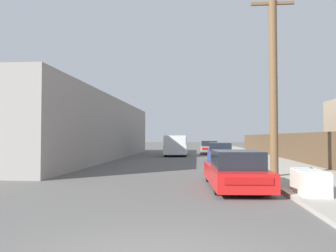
{
  "coord_description": "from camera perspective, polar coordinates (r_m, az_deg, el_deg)",
  "views": [
    {
      "loc": [
        0.57,
        -4.13,
        1.75
      ],
      "look_at": [
        -0.58,
        8.99,
        2.19
      ],
      "focal_mm": 35.0,
      "sensor_mm": 36.0,
      "label": 1
    }
  ],
  "objects": [
    {
      "name": "sidewalk_curb",
      "position": [
        28.08,
        14.76,
        -5.32
      ],
      "size": [
        4.2,
        63.0,
        0.12
      ],
      "primitive_type": "cube",
      "color": "#9E998E",
      "rests_on": "ground"
    },
    {
      "name": "discarded_fridge",
      "position": [
        10.46,
        23.43,
        -8.86
      ],
      "size": [
        0.79,
        1.68,
        0.7
      ],
      "rotation": [
        0.0,
        0.0,
        -0.04
      ],
      "color": "silver",
      "rests_on": "sidewalk_curb"
    },
    {
      "name": "parked_sports_car_red",
      "position": [
        11.54,
        11.57,
        -7.66
      ],
      "size": [
        1.98,
        4.79,
        1.29
      ],
      "rotation": [
        0.0,
        0.0,
        0.05
      ],
      "color": "red",
      "rests_on": "ground"
    },
    {
      "name": "car_parked_mid",
      "position": [
        24.22,
        9.04,
        -4.57
      ],
      "size": [
        1.96,
        4.51,
        1.34
      ],
      "rotation": [
        0.0,
        0.0,
        -0.04
      ],
      "color": "#2D478C",
      "rests_on": "ground"
    },
    {
      "name": "car_parked_far",
      "position": [
        34.52,
        7.17,
        -3.78
      ],
      "size": [
        1.89,
        4.4,
        1.35
      ],
      "rotation": [
        0.0,
        0.0,
        -0.02
      ],
      "color": "gray",
      "rests_on": "ground"
    },
    {
      "name": "pickup_truck",
      "position": [
        30.34,
        1.38,
        -3.47
      ],
      "size": [
        2.11,
        5.4,
        1.89
      ],
      "rotation": [
        0.0,
        0.0,
        3.16
      ],
      "color": "silver",
      "rests_on": "ground"
    },
    {
      "name": "utility_pole",
      "position": [
        14.65,
        17.87,
        8.09
      ],
      "size": [
        1.8,
        0.34,
        8.13
      ],
      "color": "brown",
      "rests_on": "sidewalk_curb"
    },
    {
      "name": "wooden_fence",
      "position": [
        26.51,
        19.64,
        -3.29
      ],
      "size": [
        0.08,
        41.47,
        1.9
      ],
      "primitive_type": "cube",
      "color": "brown",
      "rests_on": "sidewalk_curb"
    },
    {
      "name": "building_left_block",
      "position": [
        27.59,
        -15.56,
        -0.53
      ],
      "size": [
        7.0,
        26.54,
        4.78
      ],
      "primitive_type": "cube",
      "color": "gray",
      "rests_on": "ground"
    }
  ]
}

